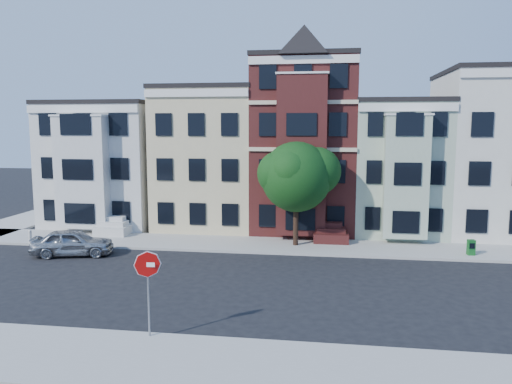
% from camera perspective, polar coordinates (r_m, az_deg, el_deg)
% --- Properties ---
extents(ground, '(120.00, 120.00, 0.00)m').
position_cam_1_polar(ground, '(23.63, 3.77, -10.96)').
color(ground, black).
extents(far_sidewalk, '(60.00, 4.00, 0.15)m').
position_cam_1_polar(far_sidewalk, '(31.29, 4.96, -6.20)').
color(far_sidewalk, '#9E9B93').
rests_on(far_sidewalk, ground).
extents(near_sidewalk, '(60.00, 4.00, 0.15)m').
position_cam_1_polar(near_sidewalk, '(16.24, 1.38, -19.63)').
color(near_sidewalk, '#9E9B93').
rests_on(near_sidewalk, ground).
extents(house_white, '(8.00, 9.00, 9.00)m').
position_cam_1_polar(house_white, '(40.58, -16.06, 3.02)').
color(house_white, silver).
rests_on(house_white, ground).
extents(house_yellow, '(7.00, 9.00, 10.00)m').
position_cam_1_polar(house_yellow, '(37.95, -4.99, 3.75)').
color(house_yellow, beige).
rests_on(house_yellow, ground).
extents(house_brown, '(7.00, 9.00, 12.00)m').
position_cam_1_polar(house_brown, '(36.92, 5.66, 5.19)').
color(house_brown, '#3D1413').
rests_on(house_brown, ground).
extents(house_green, '(6.00, 9.00, 9.00)m').
position_cam_1_polar(house_green, '(37.28, 15.67, 2.66)').
color(house_green, '#A2B499').
rests_on(house_green, ground).
extents(house_cream, '(8.00, 9.00, 11.00)m').
position_cam_1_polar(house_cream, '(38.73, 26.07, 3.83)').
color(house_cream, silver).
rests_on(house_cream, ground).
extents(street_tree, '(7.59, 7.59, 7.93)m').
position_cam_1_polar(street_tree, '(30.62, 4.62, 1.19)').
color(street_tree, '#144A13').
rests_on(street_tree, far_sidewalk).
extents(parked_car, '(4.90, 2.88, 1.56)m').
position_cam_1_polar(parked_car, '(31.03, -20.23, -5.42)').
color(parked_car, '#9A9DA1').
rests_on(parked_car, ground).
extents(newspaper_box, '(0.44, 0.40, 0.88)m').
position_cam_1_polar(newspaper_box, '(31.29, 23.37, -5.83)').
color(newspaper_box, '#155D1F').
rests_on(newspaper_box, far_sidewalk).
extents(fire_hydrant, '(0.25, 0.25, 0.65)m').
position_cam_1_polar(fire_hydrant, '(34.94, -24.39, -4.73)').
color(fire_hydrant, beige).
rests_on(fire_hydrant, far_sidewalk).
extents(stop_sign, '(0.96, 0.19, 3.46)m').
position_cam_1_polar(stop_sign, '(18.08, -12.21, -10.72)').
color(stop_sign, '#B80A08').
rests_on(stop_sign, near_sidewalk).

